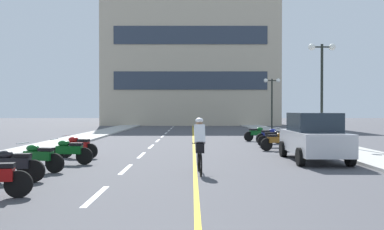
{
  "coord_description": "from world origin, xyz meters",
  "views": [
    {
      "loc": [
        0.15,
        -2.9,
        1.93
      ],
      "look_at": [
        0.23,
        14.52,
        1.71
      ],
      "focal_mm": 37.23,
      "sensor_mm": 36.0,
      "label": 1
    }
  ],
  "objects_px": {
    "motorcycle_4": "(67,151)",
    "motorcycle_5": "(76,146)",
    "motorcycle_3": "(36,157)",
    "motorcycle_8": "(268,135)",
    "motorcycle_9": "(255,133)",
    "motorcycle_6": "(275,141)",
    "parked_car_near": "(312,137)",
    "street_lamp_mid": "(320,71)",
    "street_lamp_far": "(270,92)",
    "cyclist_rider": "(198,144)",
    "motorcycle_7": "(272,138)",
    "motorcycle_2": "(10,165)"
  },
  "relations": [
    {
      "from": "street_lamp_mid",
      "to": "motorcycle_5",
      "type": "height_order",
      "value": "street_lamp_mid"
    },
    {
      "from": "motorcycle_4",
      "to": "motorcycle_9",
      "type": "relative_size",
      "value": 1.03
    },
    {
      "from": "street_lamp_far",
      "to": "motorcycle_6",
      "type": "xyz_separation_m",
      "value": [
        -3.02,
        -16.3,
        -3.05
      ]
    },
    {
      "from": "motorcycle_7",
      "to": "motorcycle_3",
      "type": "bearing_deg",
      "value": -137.27
    },
    {
      "from": "motorcycle_4",
      "to": "motorcycle_7",
      "type": "relative_size",
      "value": 1.0
    },
    {
      "from": "parked_car_near",
      "to": "motorcycle_6",
      "type": "relative_size",
      "value": 2.56
    },
    {
      "from": "street_lamp_far",
      "to": "motorcycle_4",
      "type": "relative_size",
      "value": 2.69
    },
    {
      "from": "motorcycle_4",
      "to": "motorcycle_6",
      "type": "height_order",
      "value": "same"
    },
    {
      "from": "motorcycle_5",
      "to": "street_lamp_far",
      "type": "bearing_deg",
      "value": 58.87
    },
    {
      "from": "street_lamp_mid",
      "to": "parked_car_near",
      "type": "distance_m",
      "value": 7.4
    },
    {
      "from": "street_lamp_mid",
      "to": "motorcycle_3",
      "type": "xyz_separation_m",
      "value": [
        -11.7,
        -9.05,
        -3.54
      ]
    },
    {
      "from": "parked_car_near",
      "to": "motorcycle_6",
      "type": "bearing_deg",
      "value": 98.28
    },
    {
      "from": "motorcycle_9",
      "to": "street_lamp_far",
      "type": "bearing_deg",
      "value": 73.97
    },
    {
      "from": "motorcycle_3",
      "to": "motorcycle_4",
      "type": "xyz_separation_m",
      "value": [
        0.39,
        1.79,
        0.0
      ]
    },
    {
      "from": "cyclist_rider",
      "to": "street_lamp_mid",
      "type": "bearing_deg",
      "value": 54.07
    },
    {
      "from": "street_lamp_mid",
      "to": "parked_car_near",
      "type": "xyz_separation_m",
      "value": [
        -2.36,
        -6.29,
        -3.1
      ]
    },
    {
      "from": "parked_car_near",
      "to": "motorcycle_4",
      "type": "relative_size",
      "value": 2.48
    },
    {
      "from": "street_lamp_far",
      "to": "motorcycle_5",
      "type": "xyz_separation_m",
      "value": [
        -11.63,
        -19.26,
        -3.05
      ]
    },
    {
      "from": "motorcycle_2",
      "to": "cyclist_rider",
      "type": "distance_m",
      "value": 5.24
    },
    {
      "from": "motorcycle_5",
      "to": "motorcycle_8",
      "type": "bearing_deg",
      "value": 36.85
    },
    {
      "from": "motorcycle_6",
      "to": "cyclist_rider",
      "type": "height_order",
      "value": "cyclist_rider"
    },
    {
      "from": "motorcycle_7",
      "to": "cyclist_rider",
      "type": "bearing_deg",
      "value": -115.23
    },
    {
      "from": "motorcycle_4",
      "to": "motorcycle_5",
      "type": "relative_size",
      "value": 1.02
    },
    {
      "from": "street_lamp_mid",
      "to": "street_lamp_far",
      "type": "distance_m",
      "value": 13.85
    },
    {
      "from": "street_lamp_far",
      "to": "cyclist_rider",
      "type": "height_order",
      "value": "street_lamp_far"
    },
    {
      "from": "motorcycle_3",
      "to": "motorcycle_4",
      "type": "distance_m",
      "value": 1.84
    },
    {
      "from": "motorcycle_4",
      "to": "motorcycle_7",
      "type": "height_order",
      "value": "same"
    },
    {
      "from": "street_lamp_mid",
      "to": "parked_car_near",
      "type": "height_order",
      "value": "street_lamp_mid"
    },
    {
      "from": "street_lamp_far",
      "to": "motorcycle_3",
      "type": "xyz_separation_m",
      "value": [
        -11.81,
        -22.88,
        -3.05
      ]
    },
    {
      "from": "motorcycle_3",
      "to": "motorcycle_9",
      "type": "height_order",
      "value": "same"
    },
    {
      "from": "motorcycle_5",
      "to": "motorcycle_6",
      "type": "height_order",
      "value": "same"
    },
    {
      "from": "motorcycle_8",
      "to": "motorcycle_9",
      "type": "height_order",
      "value": "same"
    },
    {
      "from": "cyclist_rider",
      "to": "motorcycle_5",
      "type": "bearing_deg",
      "value": 141.26
    },
    {
      "from": "parked_car_near",
      "to": "motorcycle_8",
      "type": "height_order",
      "value": "parked_car_near"
    },
    {
      "from": "parked_car_near",
      "to": "motorcycle_5",
      "type": "distance_m",
      "value": 9.22
    },
    {
      "from": "motorcycle_2",
      "to": "motorcycle_9",
      "type": "distance_m",
      "value": 16.49
    },
    {
      "from": "motorcycle_4",
      "to": "motorcycle_8",
      "type": "height_order",
      "value": "same"
    },
    {
      "from": "motorcycle_6",
      "to": "motorcycle_8",
      "type": "bearing_deg",
      "value": 84.23
    },
    {
      "from": "street_lamp_mid",
      "to": "motorcycle_2",
      "type": "relative_size",
      "value": 3.15
    },
    {
      "from": "street_lamp_mid",
      "to": "motorcycle_5",
      "type": "relative_size",
      "value": 3.21
    },
    {
      "from": "street_lamp_far",
      "to": "motorcycle_6",
      "type": "distance_m",
      "value": 16.86
    },
    {
      "from": "motorcycle_5",
      "to": "motorcycle_2",
      "type": "bearing_deg",
      "value": -92.35
    },
    {
      "from": "street_lamp_mid",
      "to": "cyclist_rider",
      "type": "distance_m",
      "value": 11.88
    },
    {
      "from": "motorcycle_2",
      "to": "motorcycle_8",
      "type": "distance_m",
      "value": 15.15
    },
    {
      "from": "motorcycle_6",
      "to": "cyclist_rider",
      "type": "bearing_deg",
      "value": -119.19
    },
    {
      "from": "parked_car_near",
      "to": "motorcycle_7",
      "type": "bearing_deg",
      "value": 93.47
    },
    {
      "from": "motorcycle_6",
      "to": "motorcycle_7",
      "type": "bearing_deg",
      "value": 82.78
    },
    {
      "from": "parked_car_near",
      "to": "motorcycle_6",
      "type": "xyz_separation_m",
      "value": [
        -0.56,
        3.82,
        -0.44
      ]
    },
    {
      "from": "motorcycle_3",
      "to": "motorcycle_6",
      "type": "height_order",
      "value": "same"
    },
    {
      "from": "cyclist_rider",
      "to": "motorcycle_8",
      "type": "bearing_deg",
      "value": 68.41
    }
  ]
}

